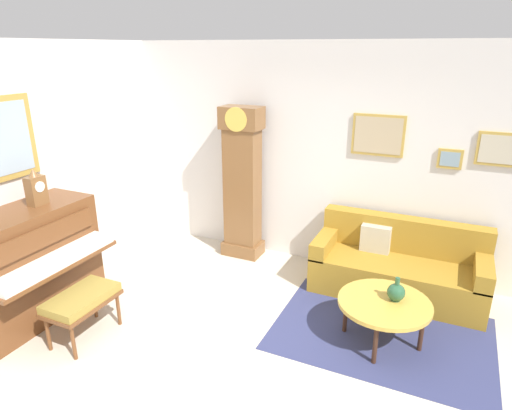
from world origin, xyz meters
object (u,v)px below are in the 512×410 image
piano_bench (82,301)px  couch (398,267)px  green_jug (396,292)px  grandfather_clock (242,187)px  coffee_table (384,304)px  piano (29,265)px  mantel_clock (36,189)px

piano_bench → couch: size_ratio=0.37×
couch → green_jug: bearing=-84.4°
grandfather_clock → coffee_table: 2.46m
grandfather_clock → green_jug: grandfather_clock is taller
couch → grandfather_clock: bearing=176.0°
piano_bench → green_jug: size_ratio=2.92×
piano_bench → grandfather_clock: 2.47m
piano → grandfather_clock: grandfather_clock is taller
grandfather_clock → couch: grandfather_clock is taller
piano_bench → mantel_clock: bearing=158.4°
piano → mantel_clock: size_ratio=3.79×
mantel_clock → green_jug: mantel_clock is taller
grandfather_clock → piano: bearing=-120.3°
grandfather_clock → coffee_table: bearing=-29.5°
coffee_table → couch: bearing=90.4°
piano_bench → coffee_table: bearing=23.4°
mantel_clock → green_jug: bearing=14.8°
green_jug → grandfather_clock: bearing=152.9°
piano → piano_bench: 0.77m
grandfather_clock → mantel_clock: bearing=-123.1°
couch → mantel_clock: 4.03m
grandfather_clock → mantel_clock: size_ratio=5.34×
coffee_table → mantel_clock: 3.64m
piano → piano_bench: piano is taller
piano → couch: piano is taller
couch → coffee_table: (0.01, -1.03, 0.10)m
mantel_clock → green_jug: (3.50, 0.93, -0.83)m
piano → grandfather_clock: (1.33, 2.27, 0.36)m
piano → coffee_table: piano is taller
piano → couch: size_ratio=0.76×
mantel_clock → green_jug: 3.71m
couch → mantel_clock: size_ratio=5.00×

